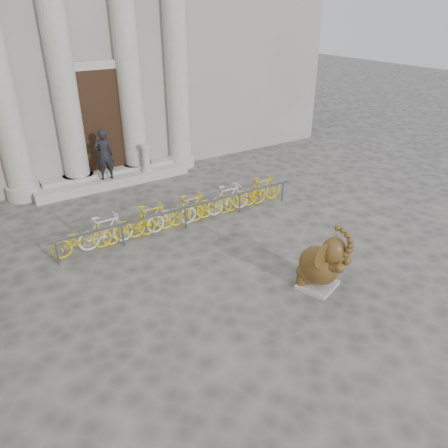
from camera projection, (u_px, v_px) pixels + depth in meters
ground at (257, 311)px, 10.11m from camera, size 80.00×80.00×0.00m
classical_building at (51, 11)px, 18.52m from camera, size 22.00×10.70×12.00m
entrance_steps at (113, 179)px, 17.04m from camera, size 6.00×1.20×0.36m
elephant_statue at (321, 264)px, 10.66m from camera, size 1.22×1.45×1.82m
bike_rack at (181, 211)px, 13.74m from camera, size 8.25×0.53×1.00m
pedestrian at (104, 155)px, 16.15m from camera, size 0.74×0.53×1.91m
balustrade_post at (146, 159)px, 17.15m from camera, size 0.44×0.44×1.08m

